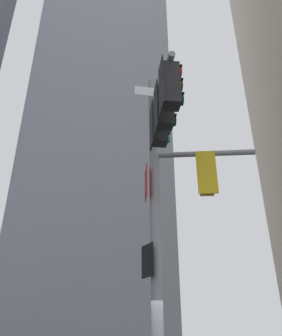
% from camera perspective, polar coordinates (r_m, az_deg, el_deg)
% --- Properties ---
extents(building_mid_block, '(12.45, 12.45, 45.10)m').
position_cam_1_polar(building_mid_block, '(35.85, -8.21, 9.56)').
color(building_mid_block, '#9399A3').
rests_on(building_mid_block, ground).
extents(signal_pole_assembly, '(3.13, 2.98, 8.47)m').
position_cam_1_polar(signal_pole_assembly, '(7.71, 4.38, -1.43)').
color(signal_pole_assembly, gray).
rests_on(signal_pole_assembly, ground).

